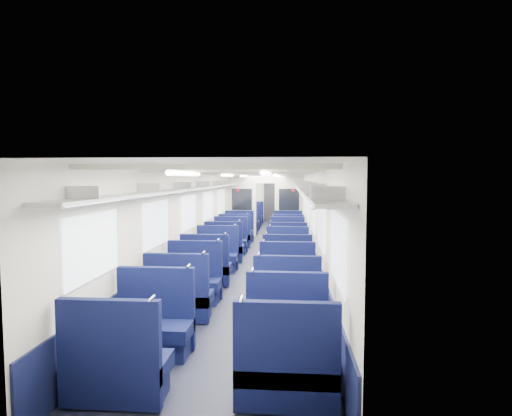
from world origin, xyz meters
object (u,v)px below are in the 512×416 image
Objects in this scene: bulkhead at (265,204)px; seat_19 at (288,232)px; seat_21 at (288,226)px; seat_23 at (288,223)px; seat_17 at (288,237)px; seat_8 at (206,269)px; seat_11 at (287,259)px; seat_15 at (288,243)px; seat_7 at (287,284)px; seat_5 at (287,303)px; seat_13 at (287,250)px; seat_4 at (179,299)px; seat_22 at (248,222)px; seat_16 at (235,237)px; seat_25 at (288,220)px; seat_26 at (253,217)px; seat_18 at (239,232)px; seat_2 at (153,328)px; seat_0 at (116,369)px; seat_24 at (250,220)px; end_door at (271,202)px; seat_6 at (194,283)px; seat_9 at (287,269)px; seat_14 at (230,242)px; seat_1 at (286,372)px; seat_10 at (217,257)px; seat_27 at (288,217)px; seat_20 at (245,226)px.

bulkhead is 1.74m from seat_19.
seat_21 is 1.00× the size of seat_23.
seat_8 is at bearing -109.55° from seat_17.
seat_11 is 2.41m from seat_15.
bulkhead is 8.35m from seat_7.
seat_5 is 4.55m from seat_13.
seat_22 is at bearing 90.00° from seat_4.
seat_8 is 4.66m from seat_16.
seat_25 is at bearing 73.26° from seat_16.
seat_18 is at bearing -90.00° from seat_26.
seat_2 is 1.00× the size of seat_4.
seat_4 is 1.00× the size of seat_15.
seat_7 is 8.92m from seat_21.
seat_0 and seat_4 have the same top height.
seat_26 is (-0.83, 4.25, -0.89)m from bulkhead.
bulkhead is at bearing 83.37° from seat_8.
seat_15 is at bearing 76.61° from seat_2.
seat_4 is at bearing -90.00° from seat_16.
seat_15 is (0.00, 5.80, 0.00)m from seat_5.
seat_24 and seat_26 have the same top height.
end_door is 1.81× the size of seat_6.
seat_23 is 2.91m from seat_26.
seat_11 is 4.85m from seat_18.
seat_6 is 11.22m from seat_24.
seat_9 is 2.28m from seat_13.
seat_14 is (0.00, 6.95, 0.00)m from seat_2.
seat_1 is 1.00× the size of seat_26.
seat_10 is 7.64m from seat_22.
seat_6 is 5.02m from seat_15.
bulkhead reaches higher than seat_17.
seat_14 is at bearing 143.65° from seat_13.
seat_2 and seat_23 have the same top height.
seat_25 is at bearing -90.00° from seat_27.
seat_0 is 1.00× the size of seat_1.
seat_1 is at bearing -90.00° from seat_15.
seat_13 is at bearing -79.57° from seat_26.
seat_5 is at bearing -78.19° from seat_18.
seat_2 is 1.00× the size of seat_10.
seat_4 is 1.00× the size of seat_14.
seat_1 is 1.00× the size of seat_6.
seat_25 is at bearing 69.42° from seat_18.
seat_18 is (-0.83, -1.38, -0.89)m from bulkhead.
seat_19 is at bearing -90.00° from seat_25.
seat_1 and seat_25 have the same top height.
seat_21 is (1.66, 6.50, 0.00)m from seat_10.
seat_4 and seat_20 have the same top height.
seat_10 and seat_17 have the same top height.
seat_22 is (0.00, 1.14, 0.00)m from seat_20.
seat_14 is at bearing -90.00° from seat_20.
bulkhead reaches higher than seat_7.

